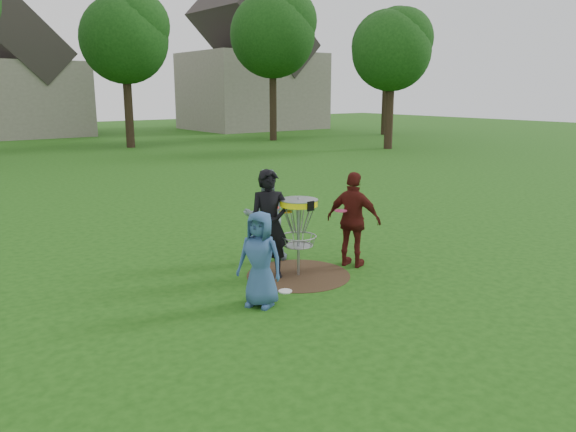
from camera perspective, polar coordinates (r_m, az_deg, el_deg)
ground at (r=9.79m, az=1.06°, el=-6.03°), size 100.00×100.00×0.00m
dirt_patch at (r=9.78m, az=1.06°, el=-6.01°), size 1.80×1.80×0.01m
player_blue at (r=8.26m, az=-2.86°, el=-4.40°), size 0.75×0.84×1.43m
player_black at (r=9.44m, az=-1.90°, el=-0.86°), size 0.81×0.71×1.86m
player_grey at (r=10.47m, az=-2.28°, el=0.10°), size 1.02×0.91×1.72m
player_maroon at (r=10.13m, az=6.68°, el=-0.39°), size 0.81×1.10×1.73m
disc_on_grass at (r=9.01m, az=-0.28°, el=-7.65°), size 0.22×0.22×0.02m
disc_golf_basket at (r=9.51m, az=1.08°, el=-0.21°), size 0.66×0.67×1.38m
held_discs at (r=9.49m, az=0.49°, el=-0.14°), size 2.12×1.67×0.28m
tree_row at (r=28.82m, az=-25.49°, el=17.65°), size 51.20×17.42×9.90m
house_row at (r=41.73m, az=-22.80°, el=13.13°), size 44.50×10.65×11.62m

